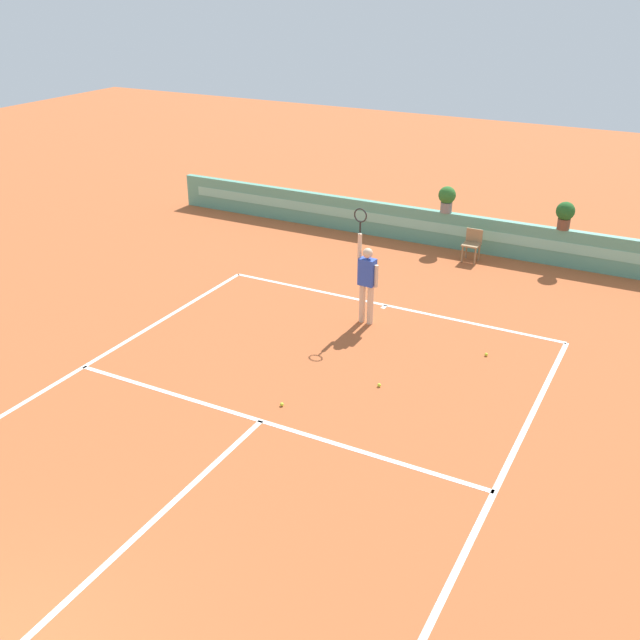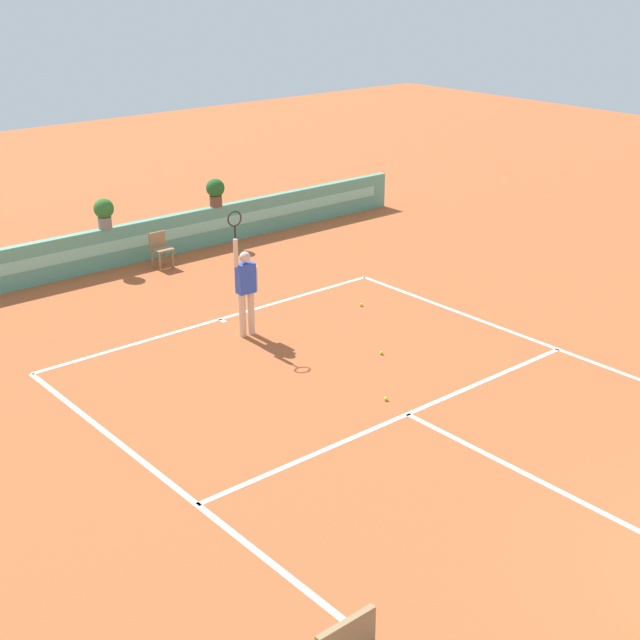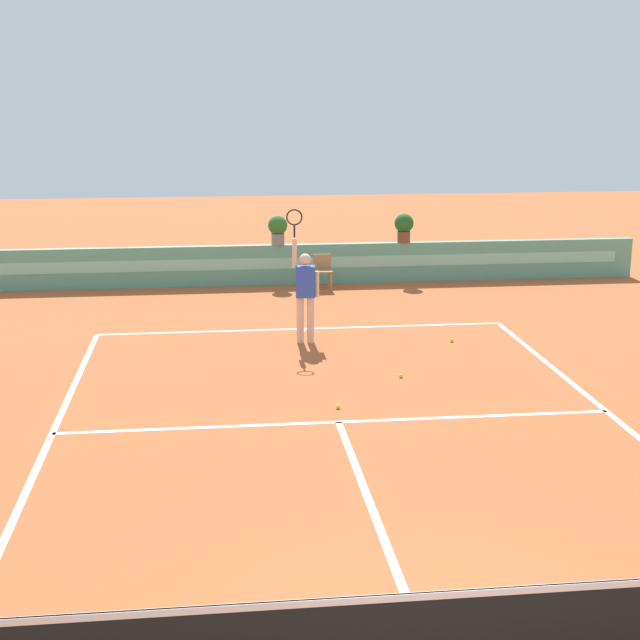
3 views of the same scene
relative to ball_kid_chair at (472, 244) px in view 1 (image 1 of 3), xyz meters
name	(u,v)px [view 1 (image 1 of 3)]	position (x,y,z in m)	size (l,w,h in m)	color
ground_plane	(249,433)	(-0.86, -9.66, -0.48)	(60.00, 60.00, 0.00)	#B2562D
court_lines	(271,412)	(-0.86, -8.94, -0.47)	(8.32, 11.94, 0.01)	white
back_wall_barrier	(450,230)	(-0.86, 0.73, 0.02)	(18.00, 0.21, 1.00)	#599E84
ball_kid_chair	(472,244)	(0.00, 0.00, 0.00)	(0.44, 0.44, 0.85)	#99754C
tennis_player	(367,278)	(-0.91, -4.81, 0.57)	(0.62, 0.25, 2.58)	beige
tennis_ball_near_baseline	(379,385)	(0.48, -7.23, -0.44)	(0.07, 0.07, 0.07)	#CCE033
tennis_ball_mid_court	(486,354)	(1.91, -5.11, -0.44)	(0.07, 0.07, 0.07)	#CCE033
tennis_ball_by_sideline	(282,404)	(-0.79, -8.67, -0.44)	(0.07, 0.07, 0.07)	#CCE033
potted_plant_right	(565,214)	(2.14, 0.73, 0.93)	(0.48, 0.48, 0.72)	brown
potted_plant_centre	(447,198)	(-1.03, 0.73, 0.93)	(0.48, 0.48, 0.72)	gray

